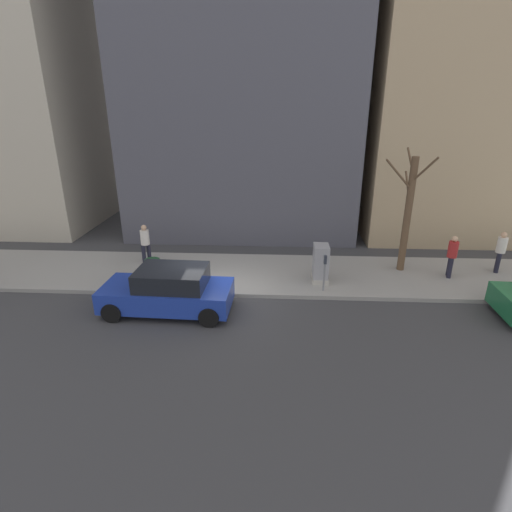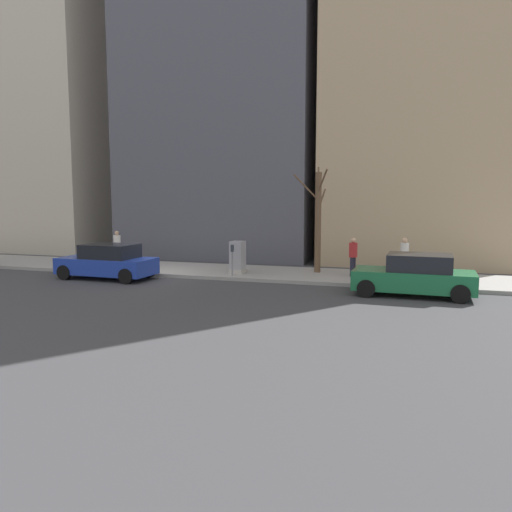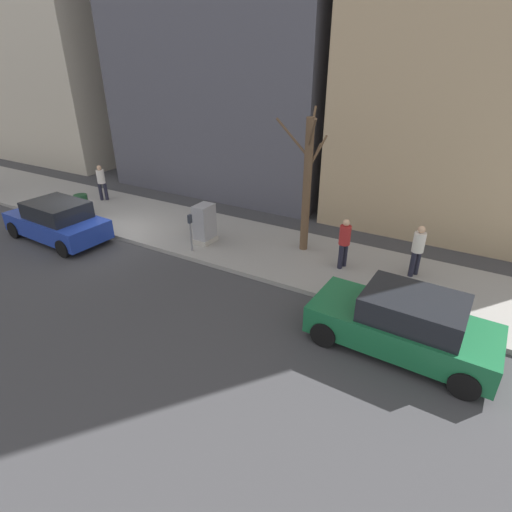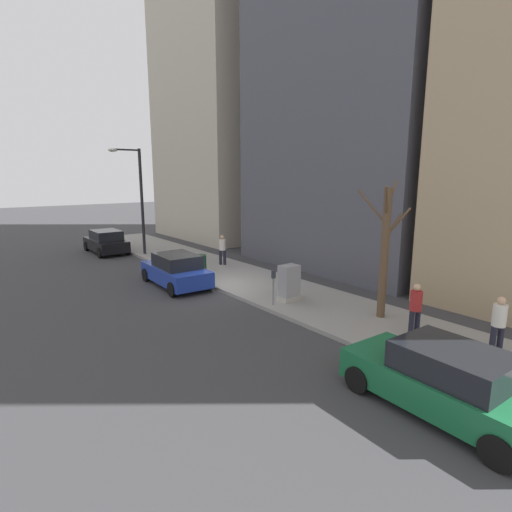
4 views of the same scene
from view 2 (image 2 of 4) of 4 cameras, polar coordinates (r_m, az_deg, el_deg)
The scene contains 13 objects.
ground_plane at distance 22.88m, azimuth -12.28°, elevation -2.31°, with size 120.00×120.00×0.00m, color #38383A.
sidewalk at distance 24.61m, azimuth -10.00°, elevation -1.45°, with size 4.00×36.00×0.15m, color gray.
parked_car_green at distance 18.78m, azimuth 17.69°, elevation -2.16°, with size 2.06×4.26×1.52m.
parked_car_blue at distance 22.59m, azimuth -16.60°, elevation -0.67°, with size 2.06×4.27×1.52m.
parking_meter at distance 21.53m, azimuth -2.73°, elevation -0.09°, with size 0.14×0.10×1.35m.
utility_box at distance 22.36m, azimuth -2.11°, elevation -0.17°, with size 0.83×0.61×1.43m.
bare_tree at distance 22.64m, azimuth 7.09°, elevation 4.21°, with size 2.12×1.66×4.77m.
trash_bin at distance 24.83m, azimuth -16.22°, elevation -0.33°, with size 0.56×0.56×0.90m, color #14381E.
pedestrian_near_meter at distance 22.36m, azimuth 16.60°, elevation 0.17°, with size 0.38×0.36×1.66m.
pedestrian_midblock at distance 21.87m, azimuth 11.03°, elevation 0.18°, with size 0.39×0.36×1.66m.
pedestrian_far_corner at distance 26.78m, azimuth -15.58°, elevation 1.24°, with size 0.36×0.36×1.66m.
office_block_center at distance 34.40m, azimuth -2.35°, elevation 25.00°, with size 11.30×11.30×28.64m, color #4C4C56.
office_tower_right at distance 40.34m, azimuth -22.35°, elevation 20.68°, with size 10.64×10.64×27.19m, color #BCB29E.
Camera 2 is at (-19.65, -11.17, 3.53)m, focal length 35.00 mm.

